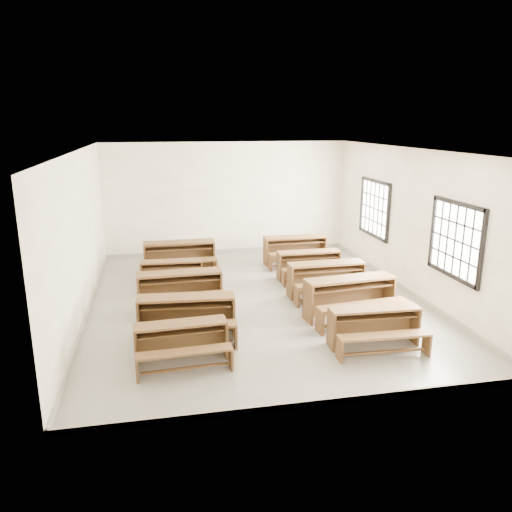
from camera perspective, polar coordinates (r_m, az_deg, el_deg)
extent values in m
plane|color=gray|center=(10.84, 0.00, -5.11)|extent=(8.50, 8.50, 0.00)
cube|color=white|center=(10.18, 0.00, 11.90)|extent=(7.00, 8.50, 0.05)
cube|color=white|center=(14.50, -3.32, 6.58)|extent=(7.00, 0.05, 3.20)
cube|color=white|center=(6.45, 7.45, -4.47)|extent=(7.00, 0.05, 3.20)
cube|color=white|center=(10.30, -19.32, 2.22)|extent=(0.05, 8.50, 3.20)
cube|color=white|center=(11.58, 17.15, 3.76)|extent=(0.05, 8.50, 3.20)
cube|color=gray|center=(14.81, -3.23, 0.64)|extent=(7.00, 0.04, 0.10)
cube|color=gray|center=(7.12, 7.02, -16.32)|extent=(7.00, 0.04, 0.10)
cube|color=gray|center=(10.74, -18.63, -5.86)|extent=(0.04, 8.50, 0.10)
cube|color=gray|center=(11.97, 16.60, -3.53)|extent=(0.04, 8.50, 0.10)
cube|color=white|center=(10.07, 21.92, 1.69)|extent=(0.02, 1.50, 1.30)
cube|color=black|center=(9.93, 22.22, 5.56)|extent=(0.06, 1.62, 0.08)
cube|color=black|center=(10.23, 21.45, -2.07)|extent=(0.06, 1.62, 0.08)
cube|color=black|center=(9.43, 24.40, 0.57)|extent=(0.06, 0.08, 1.46)
cube|color=black|center=(10.71, 19.56, 2.67)|extent=(0.06, 0.08, 1.46)
cube|color=white|center=(13.16, 13.45, 5.32)|extent=(0.02, 1.50, 1.30)
cube|color=black|center=(13.05, 13.55, 8.30)|extent=(0.06, 1.62, 0.08)
cube|color=black|center=(13.28, 13.19, 2.38)|extent=(0.06, 1.62, 0.08)
cube|color=black|center=(12.45, 14.87, 4.68)|extent=(0.06, 0.08, 1.46)
cube|color=black|center=(13.86, 12.02, 5.88)|extent=(0.06, 0.08, 1.46)
cube|color=brown|center=(8.08, -8.64, -7.66)|extent=(1.49, 0.45, 0.04)
cube|color=brown|center=(8.36, -8.68, -9.32)|extent=(1.47, 0.12, 0.63)
cube|color=#54381C|center=(8.18, -13.63, -10.17)|extent=(0.06, 0.37, 0.63)
cube|color=#54381C|center=(8.31, -3.56, -9.35)|extent=(0.06, 0.37, 0.63)
cube|color=#54381C|center=(8.11, -8.59, -8.55)|extent=(1.38, 0.35, 0.02)
cube|color=brown|center=(7.78, -8.18, -10.79)|extent=(1.49, 0.34, 0.04)
cube|color=#54381C|center=(7.84, -13.47, -12.47)|extent=(0.05, 0.26, 0.35)
cube|color=#54381C|center=(7.97, -2.89, -11.56)|extent=(0.05, 0.26, 0.35)
cube|color=#54381C|center=(7.91, -8.11, -12.59)|extent=(1.36, 0.13, 0.04)
cube|color=brown|center=(8.92, -8.00, -4.68)|extent=(1.74, 0.56, 0.04)
cube|color=brown|center=(9.24, -7.90, -6.53)|extent=(1.71, 0.18, 0.73)
cube|color=#54381C|center=(9.12, -13.20, -7.10)|extent=(0.08, 0.43, 0.73)
cube|color=#54381C|center=(9.07, -2.60, -6.80)|extent=(0.08, 0.43, 0.73)
cube|color=#54381C|center=(8.95, -7.97, -5.63)|extent=(1.60, 0.45, 0.02)
cube|color=brown|center=(8.55, -7.98, -7.90)|extent=(1.73, 0.43, 0.04)
cube|color=#54381C|center=(8.70, -13.50, -9.37)|extent=(0.07, 0.30, 0.41)
cube|color=#54381C|center=(8.65, -2.32, -9.08)|extent=(0.07, 0.30, 0.41)
cube|color=#54381C|center=(8.68, -7.90, -9.85)|extent=(1.58, 0.18, 0.04)
cube|color=brown|center=(10.33, -8.76, -1.91)|extent=(1.74, 0.49, 0.04)
cube|color=brown|center=(10.63, -8.77, -3.61)|extent=(1.73, 0.10, 0.73)
cube|color=#54381C|center=(10.42, -13.30, -4.23)|extent=(0.06, 0.43, 0.73)
cube|color=#54381C|center=(10.54, -4.11, -3.64)|extent=(0.06, 0.43, 0.73)
cube|color=#54381C|center=(10.35, -8.72, -2.74)|extent=(1.61, 0.38, 0.02)
cube|color=brown|center=(9.93, -8.43, -4.57)|extent=(1.73, 0.36, 0.04)
cube|color=#54381C|center=(9.98, -13.22, -6.09)|extent=(0.05, 0.30, 0.41)
cube|color=#54381C|center=(10.10, -3.61, -5.45)|extent=(0.05, 0.30, 0.41)
cube|color=#54381C|center=(10.04, -8.36, -6.31)|extent=(1.60, 0.11, 0.04)
cube|color=brown|center=(11.69, -9.66, -0.60)|extent=(1.44, 0.42, 0.04)
cube|color=brown|center=(11.94, -9.58, -1.87)|extent=(1.42, 0.10, 0.60)
cube|color=#54381C|center=(11.82, -12.96, -2.22)|extent=(0.05, 0.36, 0.60)
cube|color=#54381C|center=(11.79, -6.22, -1.96)|extent=(0.05, 0.36, 0.60)
cube|color=#54381C|center=(11.71, -9.64, -1.21)|extent=(1.33, 0.33, 0.02)
cube|color=brown|center=(11.35, -9.63, -2.49)|extent=(1.43, 0.32, 0.04)
cube|color=#54381C|center=(11.45, -13.07, -3.50)|extent=(0.05, 0.25, 0.34)
cube|color=#54381C|center=(11.41, -6.10, -3.24)|extent=(0.05, 0.25, 0.34)
cube|color=#54381C|center=(11.43, -9.57, -3.76)|extent=(1.32, 0.11, 0.04)
cube|color=brown|center=(12.81, -8.79, 1.56)|extent=(1.79, 0.45, 0.04)
cube|color=brown|center=(13.10, -8.76, 0.05)|extent=(1.79, 0.05, 0.76)
cube|color=#54381C|center=(12.90, -12.58, -0.38)|extent=(0.04, 0.45, 0.76)
cube|color=#54381C|center=(12.97, -4.87, 0.02)|extent=(0.04, 0.45, 0.76)
cube|color=#54381C|center=(12.82, -8.75, 0.86)|extent=(1.65, 0.34, 0.02)
cube|color=brown|center=(12.36, -8.60, -0.54)|extent=(1.79, 0.31, 0.04)
cube|color=#54381C|center=(12.42, -12.57, -1.79)|extent=(0.04, 0.31, 0.42)
cube|color=#54381C|center=(12.49, -4.56, -1.36)|extent=(0.04, 0.31, 0.42)
cube|color=#54381C|center=(12.46, -8.54, -2.02)|extent=(1.65, 0.06, 0.04)
cube|color=brown|center=(8.76, 13.40, -5.85)|extent=(1.56, 0.45, 0.04)
cube|color=brown|center=(9.04, 12.85, -7.53)|extent=(1.54, 0.10, 0.66)
cube|color=#54381C|center=(8.64, 8.58, -8.38)|extent=(0.05, 0.39, 0.66)
cube|color=#54381C|center=(9.19, 17.65, -7.49)|extent=(0.05, 0.39, 0.66)
cube|color=#54381C|center=(8.79, 13.39, -6.72)|extent=(1.44, 0.35, 0.02)
cube|color=brown|center=(8.47, 14.48, -8.79)|extent=(1.55, 0.33, 0.04)
cube|color=#54381C|center=(8.30, 9.53, -10.56)|extent=(0.05, 0.27, 0.37)
cube|color=#54381C|center=(8.86, 18.93, -9.48)|extent=(0.05, 0.27, 0.37)
cube|color=#54381C|center=(8.59, 14.36, -10.56)|extent=(1.43, 0.11, 0.04)
cube|color=brown|center=(9.88, 10.74, -2.57)|extent=(1.85, 0.64, 0.05)
cube|color=brown|center=(10.18, 10.09, -4.42)|extent=(1.80, 0.23, 0.77)
cube|color=#54381C|center=(9.65, 5.97, -5.38)|extent=(0.09, 0.45, 0.77)
cube|color=#54381C|center=(10.44, 14.92, -4.21)|extent=(0.09, 0.45, 0.77)
cube|color=#54381C|center=(9.91, 10.75, -3.48)|extent=(1.70, 0.51, 0.02)
cube|color=brown|center=(9.54, 12.19, -5.46)|extent=(1.83, 0.50, 0.05)
cube|color=#54381C|center=(9.24, 7.30, -7.50)|extent=(0.08, 0.32, 0.43)
cube|color=#54381C|center=(10.06, 16.52, -6.09)|extent=(0.08, 0.32, 0.43)
cube|color=#54381C|center=(9.66, 12.08, -7.35)|extent=(1.67, 0.23, 0.05)
cube|color=brown|center=(11.05, 8.06, -0.83)|extent=(1.70, 0.45, 0.04)
cube|color=brown|center=(11.33, 7.66, -2.42)|extent=(1.69, 0.07, 0.72)
cube|color=#54381C|center=(10.91, 3.90, -3.01)|extent=(0.05, 0.42, 0.72)
cube|color=#54381C|center=(11.46, 11.87, -2.41)|extent=(0.05, 0.42, 0.72)
cube|color=#54381C|center=(11.07, 8.07, -1.60)|extent=(1.57, 0.34, 0.02)
cube|color=brown|center=(10.68, 8.95, -3.21)|extent=(1.70, 0.32, 0.04)
cube|color=#54381C|center=(10.49, 4.67, -4.69)|extent=(0.05, 0.30, 0.40)
cube|color=#54381C|center=(11.06, 12.90, -3.98)|extent=(0.05, 0.30, 0.40)
cube|color=#54381C|center=(10.78, 8.88, -4.82)|extent=(1.57, 0.07, 0.04)
cube|color=brown|center=(12.23, 6.06, 0.47)|extent=(1.54, 0.40, 0.04)
cube|color=brown|center=(12.48, 5.80, -0.87)|extent=(1.53, 0.06, 0.65)
cube|color=#54381C|center=(12.13, 2.64, -1.27)|extent=(0.04, 0.38, 0.65)
cube|color=#54381C|center=(12.55, 9.29, -0.90)|extent=(0.04, 0.38, 0.65)
cube|color=#54381C|center=(12.25, 6.07, -0.16)|extent=(1.42, 0.30, 0.02)
cube|color=brown|center=(11.88, 6.67, -1.44)|extent=(1.54, 0.29, 0.04)
cube|color=#54381C|center=(11.74, 3.15, -2.58)|extent=(0.04, 0.27, 0.36)
cube|color=#54381C|center=(12.17, 10.01, -2.15)|extent=(0.04, 0.27, 0.36)
cube|color=#54381C|center=(11.96, 6.63, -2.76)|extent=(1.42, 0.06, 0.04)
cube|color=brown|center=(13.49, 4.51, 2.19)|extent=(1.69, 0.45, 0.04)
cube|color=brown|center=(13.76, 4.25, 0.82)|extent=(1.69, 0.07, 0.72)
cube|color=#54381C|center=(13.37, 1.10, 0.44)|extent=(0.05, 0.42, 0.72)
cube|color=#54381C|center=(13.84, 7.73, 0.81)|extent=(0.05, 0.42, 0.72)
cube|color=#54381C|center=(13.51, 4.52, 1.56)|extent=(1.56, 0.34, 0.02)
cube|color=brown|center=(13.09, 5.13, 0.34)|extent=(1.69, 0.32, 0.04)
cube|color=#54381C|center=(12.93, 1.63, -0.80)|extent=(0.05, 0.30, 0.40)
cube|color=#54381C|center=(13.41, 8.46, -0.38)|extent=(0.05, 0.30, 0.40)
cube|color=#54381C|center=(13.17, 5.10, -0.99)|extent=(1.56, 0.08, 0.04)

